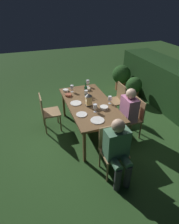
# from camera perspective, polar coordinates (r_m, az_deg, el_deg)

# --- Properties ---
(ground_plane) EXTENTS (16.00, 16.00, 0.00)m
(ground_plane) POSITION_cam_1_polar(r_m,az_deg,el_deg) (4.46, -0.00, -5.75)
(ground_plane) COLOR #26471E
(dining_table) EXTENTS (1.84, 0.93, 0.75)m
(dining_table) POSITION_cam_1_polar(r_m,az_deg,el_deg) (4.07, -0.00, 2.05)
(dining_table) COLOR brown
(dining_table) RESTS_ON ground
(chair_side_right_a) EXTENTS (0.42, 0.40, 0.87)m
(chair_side_right_a) POSITION_cam_1_polar(r_m,az_deg,el_deg) (4.81, 8.05, 3.83)
(chair_side_right_a) COLOR #9E7A51
(chair_side_right_a) RESTS_ON ground
(chair_side_left_a) EXTENTS (0.42, 0.40, 0.87)m
(chair_side_left_a) POSITION_cam_1_polar(r_m,az_deg,el_deg) (4.37, -12.49, 0.30)
(chair_side_left_a) COLOR #9E7A51
(chair_side_left_a) RESTS_ON ground
(chair_side_right_b) EXTENTS (0.42, 0.40, 0.87)m
(chair_side_right_b) POSITION_cam_1_polar(r_m,az_deg,el_deg) (4.20, 13.03, -1.23)
(chair_side_right_b) COLOR #9E7A51
(chair_side_right_b) RESTS_ON ground
(person_in_pink) EXTENTS (0.38, 0.47, 1.15)m
(person_in_pink) POSITION_cam_1_polar(r_m,az_deg,el_deg) (4.03, 10.90, 0.07)
(person_in_pink) COLOR #C675A3
(person_in_pink) RESTS_ON ground
(chair_head_far) EXTENTS (0.40, 0.42, 0.87)m
(chair_head_far) POSITION_cam_1_polar(r_m,az_deg,el_deg) (3.32, 6.79, -10.66)
(chair_head_far) COLOR #9E7A51
(chair_head_far) RESTS_ON ground
(person_in_green) EXTENTS (0.48, 0.38, 1.15)m
(person_in_green) POSITION_cam_1_polar(r_m,az_deg,el_deg) (3.09, 8.53, -10.85)
(person_in_green) COLOR #4C7A5B
(person_in_green) RESTS_ON ground
(lantern_centerpiece) EXTENTS (0.15, 0.15, 0.27)m
(lantern_centerpiece) POSITION_cam_1_polar(r_m,az_deg,el_deg) (3.89, -0.30, 3.91)
(lantern_centerpiece) COLOR black
(lantern_centerpiece) RESTS_ON dining_table
(green_bottle_on_table) EXTENTS (0.07, 0.07, 0.29)m
(green_bottle_on_table) POSITION_cam_1_polar(r_m,az_deg,el_deg) (4.35, -1.12, 6.53)
(green_bottle_on_table) COLOR #195128
(green_bottle_on_table) RESTS_ON dining_table
(wine_glass_a) EXTENTS (0.08, 0.08, 0.17)m
(wine_glass_a) POSITION_cam_1_polar(r_m,az_deg,el_deg) (3.68, 1.70, 1.60)
(wine_glass_a) COLOR silver
(wine_glass_a) RESTS_ON dining_table
(wine_glass_b) EXTENTS (0.08, 0.08, 0.17)m
(wine_glass_b) POSITION_cam_1_polar(r_m,az_deg,el_deg) (4.76, -0.54, 8.96)
(wine_glass_b) COLOR silver
(wine_glass_b) RESTS_ON dining_table
(wine_glass_c) EXTENTS (0.08, 0.08, 0.17)m
(wine_glass_c) POSITION_cam_1_polar(r_m,az_deg,el_deg) (4.50, -5.29, 7.38)
(wine_glass_c) COLOR silver
(wine_glass_c) RESTS_ON dining_table
(wine_glass_d) EXTENTS (0.08, 0.08, 0.17)m
(wine_glass_d) POSITION_cam_1_polar(r_m,az_deg,el_deg) (3.99, 6.11, 4.02)
(wine_glass_d) COLOR silver
(wine_glass_d) RESTS_ON dining_table
(wine_glass_e) EXTENTS (0.08, 0.08, 0.17)m
(wine_glass_e) POSITION_cam_1_polar(r_m,az_deg,el_deg) (4.23, -1.01, 5.88)
(wine_glass_e) COLOR silver
(wine_glass_e) RESTS_ON dining_table
(plate_a) EXTENTS (0.26, 0.26, 0.01)m
(plate_a) POSITION_cam_1_polar(r_m,az_deg,el_deg) (3.48, 2.38, -2.49)
(plate_a) COLOR silver
(plate_a) RESTS_ON dining_table
(plate_b) EXTENTS (0.24, 0.24, 0.01)m
(plate_b) POSITION_cam_1_polar(r_m,az_deg,el_deg) (4.03, -4.09, 2.66)
(plate_b) COLOR white
(plate_b) RESTS_ON dining_table
(plate_c) EXTENTS (0.21, 0.21, 0.01)m
(plate_c) POSITION_cam_1_polar(r_m,az_deg,el_deg) (3.64, -2.38, -0.74)
(plate_c) COLOR silver
(plate_c) RESTS_ON dining_table
(bowl_olives) EXTENTS (0.14, 0.14, 0.05)m
(bowl_olives) POSITION_cam_1_polar(r_m,az_deg,el_deg) (4.35, -6.35, 5.10)
(bowl_olives) COLOR #9E5138
(bowl_olives) RESTS_ON dining_table
(bowl_bread) EXTENTS (0.17, 0.17, 0.05)m
(bowl_bread) POSITION_cam_1_polar(r_m,az_deg,el_deg) (3.83, 4.37, 1.34)
(bowl_bread) COLOR silver
(bowl_bread) RESTS_ON dining_table
(bowl_salad) EXTENTS (0.13, 0.13, 0.06)m
(bowl_salad) POSITION_cam_1_polar(r_m,az_deg,el_deg) (4.60, -0.48, 6.92)
(bowl_salad) COLOR #BCAD8E
(bowl_salad) RESTS_ON dining_table
(bowl_dip) EXTENTS (0.13, 0.13, 0.05)m
(bowl_dip) POSITION_cam_1_polar(r_m,az_deg,el_deg) (4.58, -7.14, 6.47)
(bowl_dip) COLOR silver
(bowl_dip) RESTS_ON dining_table
(potted_plant_by_hedge) EXTENTS (0.59, 0.59, 0.82)m
(potted_plant_by_hedge) POSITION_cam_1_polar(r_m,az_deg,el_deg) (6.34, 9.50, 10.64)
(potted_plant_by_hedge) COLOR #9E5133
(potted_plant_by_hedge) RESTS_ON ground
(potted_plant_corner) EXTENTS (0.45, 0.45, 0.73)m
(potted_plant_corner) POSITION_cam_1_polar(r_m,az_deg,el_deg) (5.70, 13.14, 7.14)
(potted_plant_corner) COLOR brown
(potted_plant_corner) RESTS_ON ground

